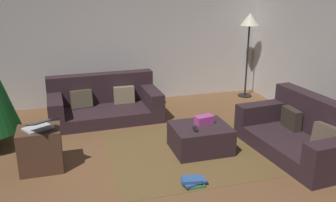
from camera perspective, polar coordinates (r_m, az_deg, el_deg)
name	(u,v)px	position (r m, az deg, el deg)	size (l,w,h in m)	color
ground_plane	(147,178)	(4.56, -3.29, -11.92)	(6.40, 6.40, 0.00)	brown
rear_partition	(108,36)	(7.11, -9.37, 10.01)	(6.40, 0.12, 2.60)	#BCB7B2
couch_left	(104,103)	(6.47, -9.99, -0.28)	(1.90, 1.04, 0.73)	#2D1E23
couch_right	(304,134)	(5.42, 20.49, -4.79)	(1.09, 1.81, 0.76)	#2D1E23
ottoman	(200,138)	(5.19, 5.07, -5.78)	(0.79, 0.67, 0.37)	#2D1E23
gift_box	(204,120)	(5.18, 5.65, -2.94)	(0.25, 0.14, 0.12)	#B23F8C
tv_remote	(195,129)	(4.97, 4.29, -4.42)	(0.05, 0.16, 0.02)	black
side_table	(41,149)	(4.90, -19.29, -7.09)	(0.52, 0.44, 0.55)	#4C3323
laptop	(40,126)	(4.73, -19.37, -3.66)	(0.48, 0.51, 0.18)	silver
book_stack	(193,182)	(4.39, 3.98, -12.49)	(0.31, 0.21, 0.10)	#387A47
corner_lamp	(249,26)	(7.51, 12.61, 11.38)	(0.36, 0.36, 1.70)	black
area_rug	(200,150)	(5.26, 5.01, -7.57)	(2.60, 2.00, 0.01)	brown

